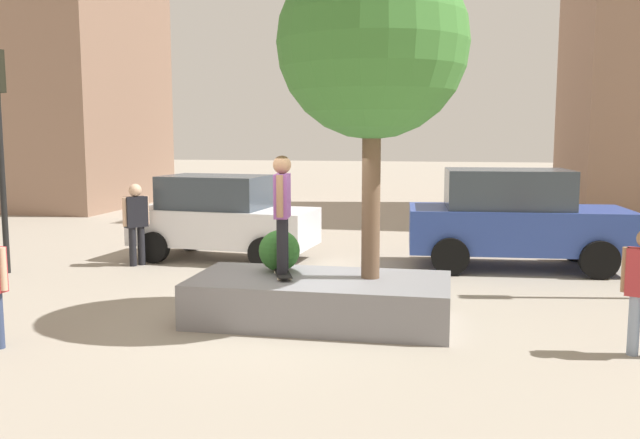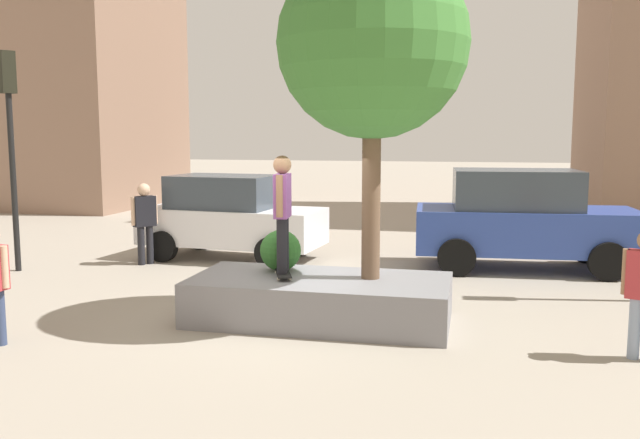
# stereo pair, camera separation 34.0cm
# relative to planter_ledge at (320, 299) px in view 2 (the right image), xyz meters

# --- Properties ---
(ground_plane) EXTENTS (120.00, 120.00, 0.00)m
(ground_plane) POSITION_rel_planter_ledge_xyz_m (-0.55, 0.21, -0.34)
(ground_plane) COLOR #9E9384
(planter_ledge) EXTENTS (3.92, 1.88, 0.68)m
(planter_ledge) POSITION_rel_planter_ledge_xyz_m (0.00, 0.00, 0.00)
(planter_ledge) COLOR gray
(planter_ledge) RESTS_ON ground
(plaza_tree) EXTENTS (2.82, 2.82, 4.92)m
(plaza_tree) POSITION_rel_planter_ledge_xyz_m (0.75, 0.16, 3.83)
(plaza_tree) COLOR brown
(plaza_tree) RESTS_ON planter_ledge
(boxwood_shrub) EXTENTS (0.66, 0.66, 0.66)m
(boxwood_shrub) POSITION_rel_planter_ledge_xyz_m (-0.74, 0.39, 0.67)
(boxwood_shrub) COLOR #2D6628
(boxwood_shrub) RESTS_ON planter_ledge
(skateboard) EXTENTS (0.48, 0.82, 0.07)m
(skateboard) POSITION_rel_planter_ledge_xyz_m (-0.57, -0.05, 0.39)
(skateboard) COLOR black
(skateboard) RESTS_ON planter_ledge
(skateboarder) EXTENTS (0.28, 0.60, 1.79)m
(skateboarder) POSITION_rel_planter_ledge_xyz_m (-0.57, -0.05, 1.44)
(skateboarder) COLOR black
(skateboarder) RESTS_ON skateboard
(police_car) EXTENTS (4.27, 2.26, 1.92)m
(police_car) POSITION_rel_planter_ledge_xyz_m (-3.20, 4.63, 0.64)
(police_car) COLOR white
(police_car) RESTS_ON ground
(sedan_parked) EXTENTS (4.66, 2.38, 2.11)m
(sedan_parked) POSITION_rel_planter_ledge_xyz_m (3.27, 4.87, 0.73)
(sedan_parked) COLOR #2D479E
(sedan_parked) RESTS_ON ground
(traffic_light_median) EXTENTS (0.37, 0.36, 4.53)m
(traffic_light_median) POSITION_rel_planter_ledge_xyz_m (-7.05, 2.30, 2.75)
(traffic_light_median) COLOR black
(traffic_light_median) RESTS_ON ground
(passerby_with_bag) EXTENTS (0.46, 0.50, 1.79)m
(passerby_with_bag) POSITION_rel_planter_ledge_xyz_m (-4.76, 3.55, 0.70)
(passerby_with_bag) COLOR black
(passerby_with_bag) RESTS_ON ground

